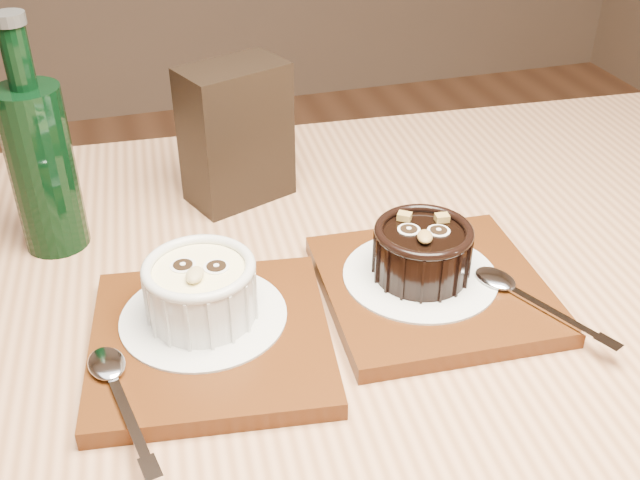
{
  "coord_description": "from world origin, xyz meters",
  "views": [
    {
      "loc": [
        -0.05,
        -0.2,
        1.13
      ],
      "look_at": [
        0.09,
        0.27,
        0.81
      ],
      "focal_mm": 42.0,
      "sensor_mm": 36.0,
      "label": 1
    }
  ],
  "objects_px": {
    "ramekin_dark": "(422,249)",
    "ramekin_white": "(201,288)",
    "table": "(334,419)",
    "condiment_stand": "(236,134)",
    "tray_left": "(211,340)",
    "tray_right": "(433,288)",
    "green_bottle": "(41,163)"
  },
  "relations": [
    {
      "from": "condiment_stand",
      "to": "tray_left",
      "type": "bearing_deg",
      "value": -106.87
    },
    {
      "from": "ramekin_white",
      "to": "tray_right",
      "type": "height_order",
      "value": "ramekin_white"
    },
    {
      "from": "table",
      "to": "condiment_stand",
      "type": "relative_size",
      "value": 8.93
    },
    {
      "from": "ramekin_white",
      "to": "tray_right",
      "type": "bearing_deg",
      "value": 18.33
    },
    {
      "from": "tray_left",
      "to": "ramekin_dark",
      "type": "distance_m",
      "value": 0.19
    },
    {
      "from": "ramekin_white",
      "to": "condiment_stand",
      "type": "distance_m",
      "value": 0.22
    },
    {
      "from": "table",
      "to": "ramekin_white",
      "type": "relative_size",
      "value": 14.52
    },
    {
      "from": "table",
      "to": "green_bottle",
      "type": "relative_size",
      "value": 5.81
    },
    {
      "from": "ramekin_white",
      "to": "condiment_stand",
      "type": "height_order",
      "value": "condiment_stand"
    },
    {
      "from": "table",
      "to": "ramekin_white",
      "type": "bearing_deg",
      "value": 159.42
    },
    {
      "from": "tray_left",
      "to": "condiment_stand",
      "type": "distance_m",
      "value": 0.24
    },
    {
      "from": "tray_right",
      "to": "green_bottle",
      "type": "height_order",
      "value": "green_bottle"
    },
    {
      "from": "tray_right",
      "to": "ramekin_dark",
      "type": "xyz_separation_m",
      "value": [
        -0.01,
        0.01,
        0.03
      ]
    },
    {
      "from": "tray_left",
      "to": "ramekin_white",
      "type": "bearing_deg",
      "value": 94.99
    },
    {
      "from": "tray_right",
      "to": "condiment_stand",
      "type": "distance_m",
      "value": 0.25
    },
    {
      "from": "tray_left",
      "to": "table",
      "type": "bearing_deg",
      "value": -9.75
    },
    {
      "from": "ramekin_white",
      "to": "green_bottle",
      "type": "bearing_deg",
      "value": 143.95
    },
    {
      "from": "table",
      "to": "condiment_stand",
      "type": "xyz_separation_m",
      "value": [
        -0.03,
        0.24,
        0.16
      ]
    },
    {
      "from": "ramekin_dark",
      "to": "ramekin_white",
      "type": "bearing_deg",
      "value": -158.55
    },
    {
      "from": "tray_left",
      "to": "green_bottle",
      "type": "distance_m",
      "value": 0.23
    },
    {
      "from": "table",
      "to": "tray_left",
      "type": "bearing_deg",
      "value": 170.25
    },
    {
      "from": "ramekin_white",
      "to": "ramekin_dark",
      "type": "height_order",
      "value": "ramekin_white"
    },
    {
      "from": "tray_left",
      "to": "condiment_stand",
      "type": "height_order",
      "value": "condiment_stand"
    },
    {
      "from": "table",
      "to": "green_bottle",
      "type": "height_order",
      "value": "green_bottle"
    },
    {
      "from": "ramekin_white",
      "to": "ramekin_dark",
      "type": "distance_m",
      "value": 0.18
    },
    {
      "from": "ramekin_white",
      "to": "table",
      "type": "bearing_deg",
      "value": 0.08
    },
    {
      "from": "tray_right",
      "to": "condiment_stand",
      "type": "relative_size",
      "value": 1.29
    },
    {
      "from": "table",
      "to": "tray_right",
      "type": "relative_size",
      "value": 6.95
    },
    {
      "from": "table",
      "to": "ramekin_white",
      "type": "distance_m",
      "value": 0.17
    },
    {
      "from": "ramekin_white",
      "to": "condiment_stand",
      "type": "relative_size",
      "value": 0.61
    },
    {
      "from": "ramekin_white",
      "to": "ramekin_dark",
      "type": "relative_size",
      "value": 1.06
    },
    {
      "from": "table",
      "to": "tray_left",
      "type": "height_order",
      "value": "tray_left"
    }
  ]
}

